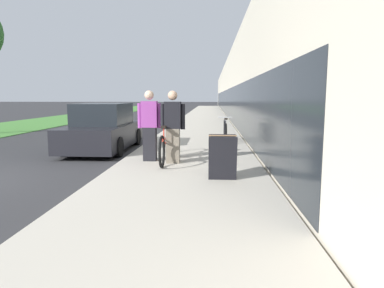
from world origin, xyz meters
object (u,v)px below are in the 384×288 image
(tandem_bicycle, at_px, (167,145))
(parked_sedan_curbside, at_px, (104,129))
(person_rider, at_px, (173,127))
(person_bystander, at_px, (150,126))
(bike_rack_hoop, at_px, (225,129))
(sandwich_board_sign, at_px, (222,157))
(cruiser_bike_nearest, at_px, (225,131))

(tandem_bicycle, relative_size, parked_sedan_curbside, 0.65)
(person_rider, bearing_deg, parked_sedan_curbside, 134.57)
(person_bystander, distance_m, bike_rack_hoop, 3.90)
(person_bystander, bearing_deg, sandwich_board_sign, -46.13)
(person_rider, relative_size, cruiser_bike_nearest, 1.07)
(tandem_bicycle, distance_m, parked_sedan_curbside, 3.33)
(cruiser_bike_nearest, height_order, parked_sedan_curbside, parked_sedan_curbside)
(person_rider, relative_size, person_bystander, 0.99)
(cruiser_bike_nearest, xyz_separation_m, sandwich_board_sign, (-0.30, -6.12, 0.08))
(person_bystander, height_order, parked_sedan_curbside, person_bystander)
(bike_rack_hoop, distance_m, sandwich_board_sign, 5.19)
(person_rider, distance_m, cruiser_bike_nearest, 4.77)
(person_rider, xyz_separation_m, parked_sedan_curbside, (-2.60, 2.64, -0.32))
(bike_rack_hoop, bearing_deg, parked_sedan_curbside, -167.18)
(person_rider, relative_size, parked_sedan_curbside, 0.42)
(person_bystander, distance_m, parked_sedan_curbside, 3.10)
(sandwich_board_sign, bearing_deg, bike_rack_hoop, 87.39)
(person_rider, bearing_deg, cruiser_bike_nearest, 71.62)
(tandem_bicycle, relative_size, person_bystander, 1.52)
(person_rider, bearing_deg, person_bystander, 156.88)
(cruiser_bike_nearest, bearing_deg, person_rider, -108.38)
(tandem_bicycle, xyz_separation_m, sandwich_board_sign, (1.38, -1.97, 0.04))
(tandem_bicycle, relative_size, sandwich_board_sign, 3.07)
(tandem_bicycle, bearing_deg, person_rider, -61.48)
(parked_sedan_curbside, bearing_deg, person_rider, -45.43)
(person_bystander, xyz_separation_m, cruiser_bike_nearest, (2.13, 4.22, -0.54))
(person_rider, height_order, sandwich_board_sign, person_rider)
(tandem_bicycle, distance_m, person_bystander, 0.68)
(tandem_bicycle, height_order, sandwich_board_sign, tandem_bicycle)
(bike_rack_hoop, height_order, cruiser_bike_nearest, cruiser_bike_nearest)
(sandwich_board_sign, bearing_deg, person_bystander, 133.87)
(tandem_bicycle, bearing_deg, bike_rack_hoop, 63.31)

